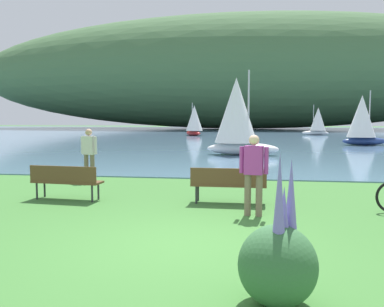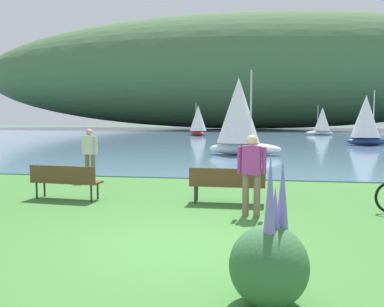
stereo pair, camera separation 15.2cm
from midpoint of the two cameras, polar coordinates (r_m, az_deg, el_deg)
The scene contains 12 objects.
ground_plane at distance 6.72m, azimuth -1.40°, elevation -12.77°, with size 200.00×200.00×0.00m, color #3D7533.
bay_water at distance 53.38m, azimuth 7.76°, elevation 2.80°, with size 180.00×80.00×0.04m, color #5B7F9E.
distant_hillside at distance 78.99m, azimuth 7.52°, elevation 11.37°, with size 107.92×28.00×21.58m, color #42663D.
park_bench_near_camera at distance 9.68m, azimuth 5.45°, elevation -4.10°, with size 1.80×0.49×0.88m.
park_bench_further_along at distance 10.60m, azimuth -17.16°, elevation -3.51°, with size 1.83×0.63×0.88m.
person_at_shoreline at distance 13.46m, azimuth -13.98°, elevation 0.30°, with size 0.59×0.31×1.71m.
person_on_the_grass at distance 8.49m, azimuth 8.95°, elevation -2.31°, with size 0.60×0.29×1.71m.
echium_bush_mid_cluster at distance 4.62m, azimuth 11.84°, elevation -14.87°, with size 0.87×0.87×1.71m.
sailboat_nearest_to_shore at distance 46.42m, azimuth 0.94°, elevation 4.76°, with size 2.78×3.21×3.81m.
sailboat_mid_bay at distance 50.24m, azimuth 18.03°, elevation 4.43°, with size 3.10×1.87×3.62m.
sailboat_toward_hillside at distance 22.12m, azimuth 6.93°, elevation 5.39°, with size 3.99×2.51×4.60m.
sailboat_far_off at distance 32.56m, azimuth 23.58°, elevation 4.44°, with size 3.59×2.43×4.07m.
Camera 2 is at (1.23, -6.28, 2.05)m, focal length 37.63 mm.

